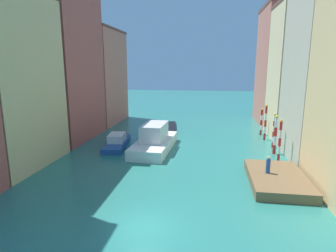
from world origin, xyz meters
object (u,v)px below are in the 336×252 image
Objects in this scene: motorboat_0 at (117,142)px; person_on_dock at (268,165)px; waterfront_dock at (277,179)px; mooring_pole_4 at (261,121)px; mooring_pole_2 at (274,130)px; mooring_pole_0 at (280,140)px; vaporetto_white at (154,140)px; mooring_pole_1 at (275,134)px; mooring_pole_3 at (265,122)px; gondola_black at (172,128)px.

person_on_dock is at bearing -28.19° from motorboat_0.
mooring_pole_4 is (1.56, 17.52, 1.59)m from waterfront_dock.
mooring_pole_2 reaches higher than person_on_dock.
mooring_pole_0 is 1.06× the size of mooring_pole_2.
motorboat_0 is at bearing 151.81° from person_on_dock.
vaporetto_white is 4.89m from motorboat_0.
mooring_pole_2 reaches higher than motorboat_0.
mooring_pole_2 is 0.55× the size of motorboat_0.
mooring_pole_1 is 0.44× the size of vaporetto_white.
waterfront_dock is 8.85m from mooring_pole_1.
gondola_black is (-13.08, 4.91, -2.22)m from mooring_pole_3.
motorboat_0 is at bearing 171.69° from vaporetto_white.
mooring_pole_0 is (2.11, 5.50, 0.79)m from person_on_dock.
motorboat_0 is at bearing -172.77° from mooring_pole_2.
vaporetto_white is at bearing -8.31° from motorboat_0.
gondola_black is at bearing 118.98° from person_on_dock.
motorboat_0 is (-5.28, -10.83, 0.37)m from gondola_black.
gondola_black is at bearing 120.33° from waterfront_dock.
mooring_pole_3 is 1.23× the size of mooring_pole_4.
waterfront_dock is 5.04× the size of person_on_dock.
waterfront_dock is at bearing -59.67° from gondola_black.
vaporetto_white is 11.58m from gondola_black.
vaporetto_white reaches higher than gondola_black.
mooring_pole_2 is at bearing 84.05° from mooring_pole_0.
mooring_pole_0 is at bearing -91.38° from mooring_pole_3.
waterfront_dock is at bearing -16.19° from person_on_dock.
mooring_pole_3 is 15.14m from vaporetto_white.
mooring_pole_4 reaches higher than gondola_black.
mooring_pole_2 reaches higher than gondola_black.
person_on_dock is 0.33× the size of mooring_pole_0.
waterfront_dock is 18.95m from motorboat_0.
mooring_pole_0 is 2.81m from mooring_pole_1.
mooring_pole_2 is 18.93m from motorboat_0.
vaporetto_white is (-11.23, 7.89, -0.36)m from person_on_dock.
vaporetto_white is at bearing -167.52° from mooring_pole_2.
mooring_pole_1 is at bearing -98.61° from mooring_pole_2.
mooring_pole_0 is at bearing -90.94° from mooring_pole_4.
motorboat_0 is (-18.15, 3.10, -1.69)m from mooring_pole_0.
mooring_pole_2 is at bearing -86.59° from mooring_pole_4.
mooring_pole_1 is 17.25m from gondola_black.
person_on_dock is 0.34× the size of mooring_pole_1.
mooring_pole_4 is 16.50m from vaporetto_white.
gondola_black is at bearing 147.82° from mooring_pole_2.
mooring_pole_4 is 0.51× the size of motorboat_0.
waterfront_dock is 1.57× the size of mooring_pole_3.
vaporetto_white is at bearing 145.87° from waterfront_dock.
mooring_pole_0 is 1.01× the size of mooring_pole_1.
mooring_pole_4 reaches higher than motorboat_0.
mooring_pole_4 is (0.19, 11.80, -0.27)m from mooring_pole_0.
person_on_dock is 13.73m from vaporetto_white.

